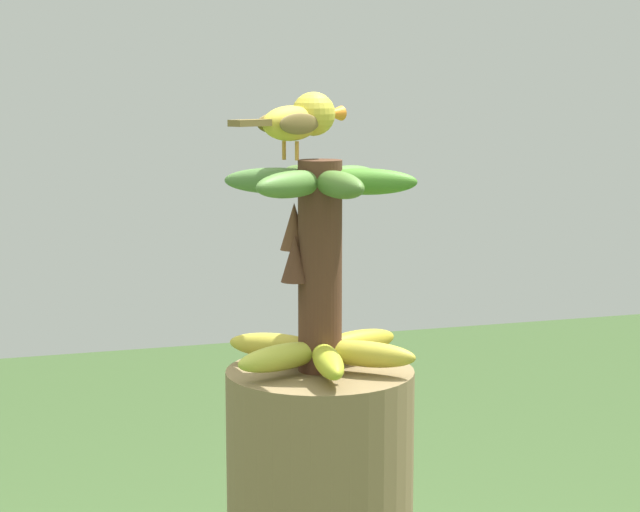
% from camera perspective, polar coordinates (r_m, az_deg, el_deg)
% --- Properties ---
extents(banana_bunch, '(0.25, 0.26, 0.27)m').
position_cam_1_polar(banana_bunch, '(1.38, -0.08, -0.48)').
color(banana_bunch, '#4C2D1E').
rests_on(banana_bunch, banana_tree).
extents(perched_bird, '(0.17, 0.11, 0.08)m').
position_cam_1_polar(perched_bird, '(1.38, -0.98, 7.14)').
color(perched_bird, '#C68933').
rests_on(perched_bird, banana_bunch).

